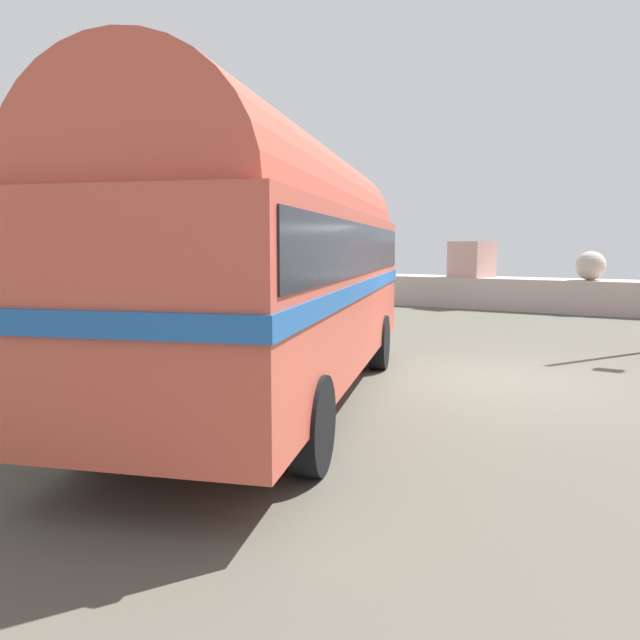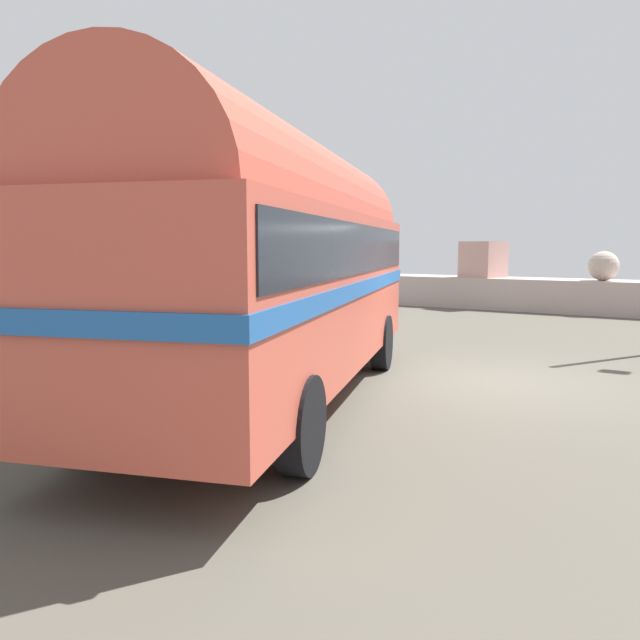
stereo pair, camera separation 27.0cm
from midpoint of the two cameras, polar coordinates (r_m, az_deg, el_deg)
name	(u,v)px [view 2 (the right image)]	position (r m, az deg, el deg)	size (l,w,h in m)	color
ground	(501,382)	(10.46, 17.16, -5.47)	(32.00, 26.00, 0.02)	#534F45
breakwater	(610,293)	(21.89, 25.55, 2.31)	(31.36, 2.05, 2.39)	#BFA9A1
vintage_coach	(275,256)	(8.48, -3.29, 5.92)	(5.02, 8.90, 3.70)	black
second_coach	(138,253)	(12.30, -15.87, 5.95)	(4.26, 8.90, 3.70)	black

